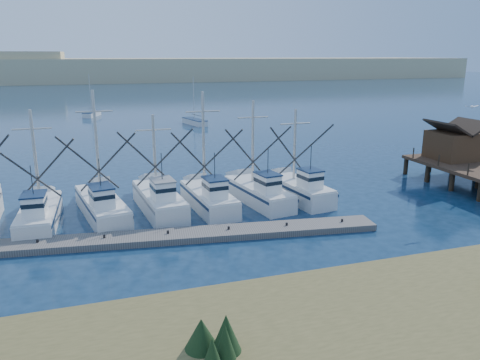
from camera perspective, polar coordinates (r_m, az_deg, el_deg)
name	(u,v)px	position (r m, az deg, el deg)	size (l,w,h in m)	color
ground	(302,256)	(28.56, 7.51, -9.20)	(500.00, 500.00, 0.00)	#0D243A
floating_dock	(137,239)	(31.01, -12.47, -7.01)	(32.15, 2.14, 0.43)	slate
dune_ridge	(110,69)	(233.79, -15.60, 12.85)	(360.00, 60.00, 10.00)	tan
trawler_fleet	(124,205)	(35.54, -13.97, -2.96)	(30.94, 8.98, 9.49)	silver
sailboat_near	(195,122)	(81.59, -5.55, 7.08)	(3.20, 6.77, 8.10)	silver
sailboat_far	(92,114)	(96.46, -17.61, 7.68)	(3.65, 6.04, 8.10)	silver
flying_gull	(472,107)	(40.27, 26.43, 8.01)	(1.19, 0.22, 0.22)	white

